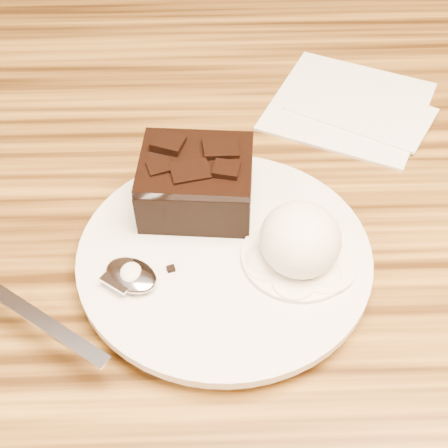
{
  "coord_description": "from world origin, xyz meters",
  "views": [
    {
      "loc": [
        -0.09,
        -0.4,
        1.16
      ],
      "look_at": [
        -0.08,
        -0.06,
        0.79
      ],
      "focal_mm": 52.98,
      "sensor_mm": 36.0,
      "label": 1
    }
  ],
  "objects_px": {
    "dining_table": "(285,410)",
    "brownie": "(196,185)",
    "ice_cream_scoop": "(300,239)",
    "plate": "(224,260)",
    "spoon": "(131,277)",
    "napkin": "(349,105)"
  },
  "relations": [
    {
      "from": "dining_table",
      "to": "brownie",
      "type": "distance_m",
      "value": 0.43
    },
    {
      "from": "brownie",
      "to": "ice_cream_scoop",
      "type": "bearing_deg",
      "value": -38.69
    },
    {
      "from": "plate",
      "to": "brownie",
      "type": "bearing_deg",
      "value": 111.24
    },
    {
      "from": "spoon",
      "to": "ice_cream_scoop",
      "type": "bearing_deg",
      "value": -45.4
    },
    {
      "from": "dining_table",
      "to": "plate",
      "type": "relative_size",
      "value": 5.23
    },
    {
      "from": "spoon",
      "to": "dining_table",
      "type": "bearing_deg",
      "value": -21.27
    },
    {
      "from": "dining_table",
      "to": "napkin",
      "type": "distance_m",
      "value": 0.41
    },
    {
      "from": "plate",
      "to": "brownie",
      "type": "relative_size",
      "value": 2.59
    },
    {
      "from": "brownie",
      "to": "plate",
      "type": "bearing_deg",
      "value": -68.76
    },
    {
      "from": "ice_cream_scoop",
      "to": "napkin",
      "type": "bearing_deg",
      "value": 70.47
    },
    {
      "from": "plate",
      "to": "spoon",
      "type": "height_order",
      "value": "spoon"
    },
    {
      "from": "dining_table",
      "to": "brownie",
      "type": "relative_size",
      "value": 13.54
    },
    {
      "from": "dining_table",
      "to": "plate",
      "type": "distance_m",
      "value": 0.4
    },
    {
      "from": "napkin",
      "to": "brownie",
      "type": "bearing_deg",
      "value": -135.3
    },
    {
      "from": "ice_cream_scoop",
      "to": "spoon",
      "type": "bearing_deg",
      "value": -171.78
    },
    {
      "from": "plate",
      "to": "spoon",
      "type": "relative_size",
      "value": 1.34
    },
    {
      "from": "dining_table",
      "to": "ice_cream_scoop",
      "type": "bearing_deg",
      "value": -107.59
    },
    {
      "from": "plate",
      "to": "napkin",
      "type": "xyz_separation_m",
      "value": [
        0.13,
        0.21,
        -0.01
      ]
    },
    {
      "from": "brownie",
      "to": "ice_cream_scoop",
      "type": "height_order",
      "value": "ice_cream_scoop"
    },
    {
      "from": "plate",
      "to": "ice_cream_scoop",
      "type": "distance_m",
      "value": 0.07
    },
    {
      "from": "napkin",
      "to": "ice_cream_scoop",
      "type": "bearing_deg",
      "value": -109.53
    },
    {
      "from": "dining_table",
      "to": "brownie",
      "type": "height_order",
      "value": "brownie"
    }
  ]
}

